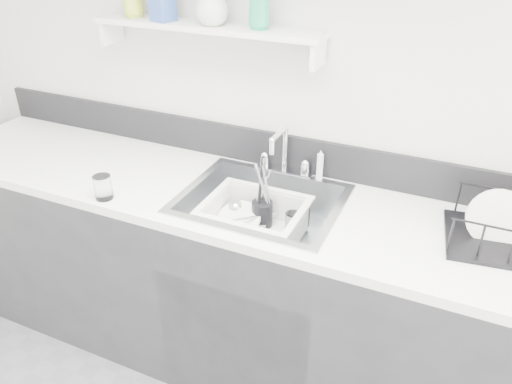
% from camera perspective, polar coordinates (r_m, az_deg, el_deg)
% --- Properties ---
extents(room_shell, '(3.50, 3.00, 2.60)m').
position_cam_1_polar(room_shell, '(1.07, -17.50, 14.64)').
color(room_shell, silver).
rests_on(room_shell, ground).
extents(counter_run, '(3.20, 0.62, 0.92)m').
position_cam_1_polar(counter_run, '(2.27, 0.53, -10.88)').
color(counter_run, '#262629').
rests_on(counter_run, ground).
extents(backsplash, '(3.20, 0.02, 0.16)m').
position_cam_1_polar(backsplash, '(2.21, 3.72, 4.55)').
color(backsplash, black).
rests_on(backsplash, counter_run).
extents(sink, '(0.64, 0.52, 0.20)m').
position_cam_1_polar(sink, '(2.05, 0.58, -3.01)').
color(sink, silver).
rests_on(sink, counter_run).
extents(faucet, '(0.26, 0.18, 0.23)m').
position_cam_1_polar(faucet, '(2.17, 3.21, 3.54)').
color(faucet, silver).
rests_on(faucet, counter_run).
extents(side_sprayer, '(0.03, 0.03, 0.14)m').
position_cam_1_polar(side_sprayer, '(2.13, 7.32, 3.07)').
color(side_sprayer, silver).
rests_on(side_sprayer, counter_run).
extents(wall_shelf, '(1.00, 0.16, 0.12)m').
position_cam_1_polar(wall_shelf, '(2.13, -5.79, 18.06)').
color(wall_shelf, silver).
rests_on(wall_shelf, room_shell).
extents(wash_tub, '(0.49, 0.45, 0.16)m').
position_cam_1_polar(wash_tub, '(2.03, -0.19, -3.35)').
color(wash_tub, silver).
rests_on(wash_tub, sink).
extents(plate_stack, '(0.23, 0.22, 0.09)m').
position_cam_1_polar(plate_stack, '(2.08, -1.78, -3.72)').
color(plate_stack, white).
rests_on(plate_stack, wash_tub).
extents(utensil_cup, '(0.09, 0.09, 0.30)m').
position_cam_1_polar(utensil_cup, '(2.09, 0.70, -2.30)').
color(utensil_cup, black).
rests_on(utensil_cup, wash_tub).
extents(ladle, '(0.28, 0.23, 0.08)m').
position_cam_1_polar(ladle, '(2.08, -1.34, -3.14)').
color(ladle, silver).
rests_on(ladle, wash_tub).
extents(tumbler_in_tub, '(0.08, 0.08, 0.09)m').
position_cam_1_polar(tumbler_in_tub, '(2.05, 4.22, -3.56)').
color(tumbler_in_tub, white).
rests_on(tumbler_in_tub, wash_tub).
extents(tumbler_counter, '(0.08, 0.08, 0.10)m').
position_cam_1_polar(tumbler_counter, '(2.08, -17.08, 0.51)').
color(tumbler_counter, white).
rests_on(tumbler_counter, counter_run).
extents(bowl_small, '(0.14, 0.14, 0.03)m').
position_cam_1_polar(bowl_small, '(2.00, 1.81, -5.60)').
color(bowl_small, white).
rests_on(bowl_small, wash_tub).
extents(soap_bottle_c, '(0.13, 0.13, 0.16)m').
position_cam_1_polar(soap_bottle_c, '(2.08, -5.09, 20.66)').
color(soap_bottle_c, silver).
rests_on(soap_bottle_c, wall_shelf).
extents(soap_bottle_d, '(0.09, 0.09, 0.21)m').
position_cam_1_polar(soap_bottle_d, '(2.00, 0.37, 21.11)').
color(soap_bottle_d, '#1B9864').
rests_on(soap_bottle_d, wall_shelf).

